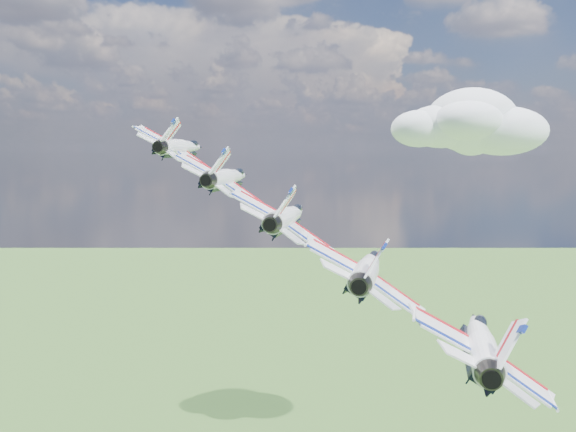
% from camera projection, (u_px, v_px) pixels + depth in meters
% --- Properties ---
extents(cloud_far, '(56.26, 44.21, 22.10)m').
position_uv_depth(cloud_far, '(461.00, 131.00, 274.87)').
color(cloud_far, white).
extents(jet_0, '(13.76, 18.03, 10.34)m').
position_uv_depth(jet_0, '(182.00, 147.00, 89.60)').
color(jet_0, silver).
extents(jet_1, '(13.76, 18.03, 10.34)m').
position_uv_depth(jet_1, '(228.00, 177.00, 79.54)').
color(jet_1, white).
extents(jet_2, '(13.76, 18.03, 10.34)m').
position_uv_depth(jet_2, '(288.00, 216.00, 69.47)').
color(jet_2, white).
extents(jet_3, '(13.76, 18.03, 10.34)m').
position_uv_depth(jet_3, '(368.00, 268.00, 59.40)').
color(jet_3, white).
extents(jet_4, '(13.76, 18.03, 10.34)m').
position_uv_depth(jet_4, '(481.00, 341.00, 49.34)').
color(jet_4, white).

